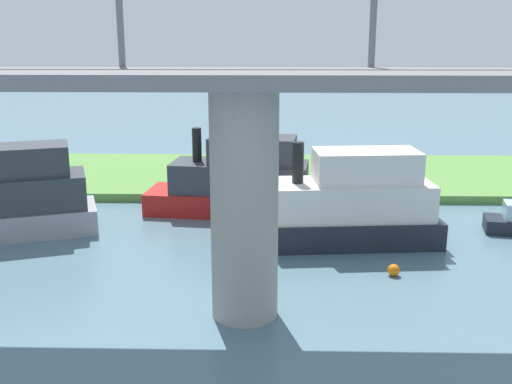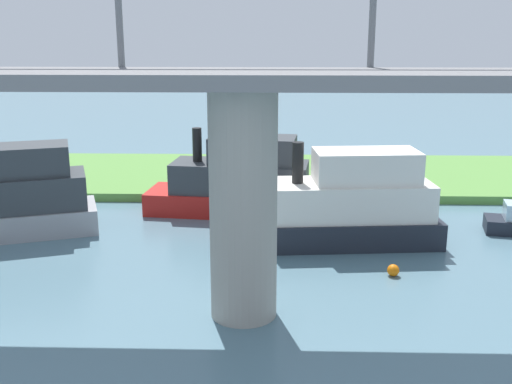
{
  "view_description": "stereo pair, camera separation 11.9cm",
  "coord_description": "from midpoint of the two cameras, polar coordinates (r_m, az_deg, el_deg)",
  "views": [
    {
      "loc": [
        -2.31,
        34.4,
        9.82
      ],
      "look_at": [
        -1.58,
        5.0,
        2.0
      ],
      "focal_mm": 42.89,
      "sensor_mm": 36.0,
      "label": 1
    },
    {
      "loc": [
        -2.42,
        34.4,
        9.82
      ],
      "look_at": [
        -1.58,
        5.0,
        2.0
      ],
      "focal_mm": 42.89,
      "sensor_mm": 36.0,
      "label": 2
    }
  ],
  "objects": [
    {
      "name": "person_on_bank",
      "position": [
        38.03,
        4.75,
        1.74
      ],
      "size": [
        0.45,
        0.45,
        1.39
      ],
      "color": "#2D334C",
      "rests_on": "grassy_bank"
    },
    {
      "name": "bridge_pylon",
      "position": [
        20.8,
        -1.04,
        -1.29
      ],
      "size": [
        2.32,
        2.32,
        8.04
      ],
      "primitive_type": "cylinder",
      "color": "#9E998E",
      "rests_on": "ground"
    },
    {
      "name": "marker_buoy",
      "position": [
        25.96,
        12.8,
        -7.13
      ],
      "size": [
        0.5,
        0.5,
        0.5
      ],
      "primitive_type": "sphere",
      "color": "orange",
      "rests_on": "ground"
    },
    {
      "name": "riverboat_paddlewheel",
      "position": [
        33.27,
        11.4,
        -1.5
      ],
      "size": [
        5.23,
        2.33,
        1.69
      ],
      "color": "#1E232D",
      "rests_on": "ground"
    },
    {
      "name": "ground_plane",
      "position": [
        35.85,
        -2.19,
        -1.02
      ],
      "size": [
        160.0,
        160.0,
        0.0
      ],
      "primitive_type": "plane",
      "color": "slate"
    },
    {
      "name": "pontoon_yellow",
      "position": [
        33.45,
        -1.72,
        0.9
      ],
      "size": [
        9.48,
        4.11,
        4.7
      ],
      "color": "red",
      "rests_on": "ground"
    },
    {
      "name": "motorboat_white",
      "position": [
        29.01,
        8.37,
        -1.31
      ],
      "size": [
        9.79,
        4.02,
        4.88
      ],
      "color": "#1E232D",
      "rests_on": "ground"
    },
    {
      "name": "grassy_bank",
      "position": [
        41.58,
        -1.65,
        1.58
      ],
      "size": [
        80.0,
        12.0,
        0.5
      ],
      "primitive_type": "cube",
      "color": "#5B9342",
      "rests_on": "ground"
    },
    {
      "name": "houseboat_blue",
      "position": [
        32.25,
        -22.56,
        -0.67
      ],
      "size": [
        10.03,
        6.12,
        4.86
      ],
      "color": "#99999E",
      "rests_on": "ground"
    },
    {
      "name": "bridge_span",
      "position": [
        20.04,
        -1.1,
        11.23
      ],
      "size": [
        61.74,
        4.3,
        3.25
      ],
      "color": "slate",
      "rests_on": "bridge_pylon"
    },
    {
      "name": "mooring_post",
      "position": [
        37.27,
        -3.88,
        1.08
      ],
      "size": [
        0.2,
        0.2,
        0.89
      ],
      "primitive_type": "cylinder",
      "color": "brown",
      "rests_on": "grassy_bank"
    }
  ]
}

